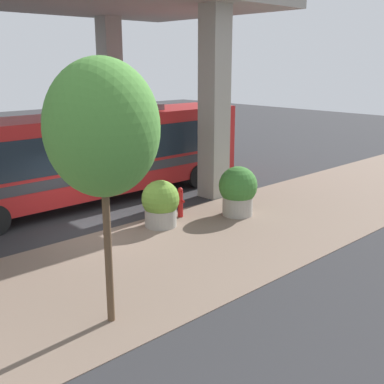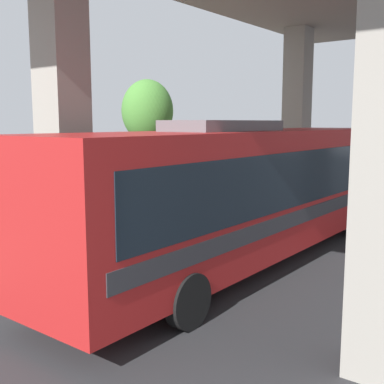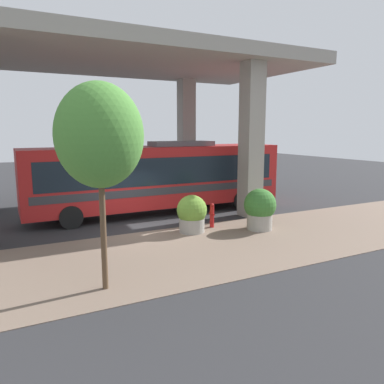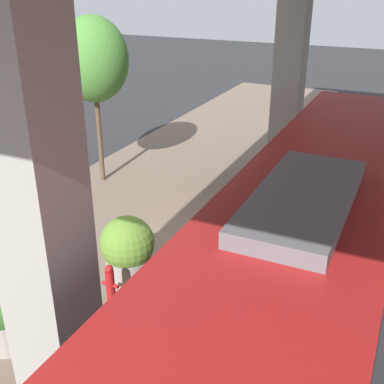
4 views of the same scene
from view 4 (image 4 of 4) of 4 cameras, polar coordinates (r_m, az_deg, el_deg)
The scene contains 7 objects.
ground_plane at distance 12.45m, azimuth 0.97°, elevation -6.63°, with size 80.00×80.00×0.00m, color #2D2D30.
sidewalk_strip at distance 13.79m, azimuth -10.48°, elevation -3.74°, with size 6.00×40.00×0.02m.
bus at distance 8.90m, azimuth 14.02°, elevation -6.50°, with size 2.70×12.90×3.60m.
fire_hydrant at distance 10.23m, azimuth -9.63°, elevation -11.05°, with size 0.38×0.18×1.07m.
planter_front at distance 9.74m, azimuth -21.26°, elevation -12.03°, with size 1.35×1.35×1.75m.
planter_middle at distance 10.99m, azimuth -7.64°, elevation -6.74°, with size 1.23×1.23×1.55m.
street_tree_near at distance 15.61m, azimuth -11.62°, elevation 15.08°, with size 2.19×2.19×5.35m.
Camera 4 is at (4.36, -9.74, 6.42)m, focal length 45.00 mm.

